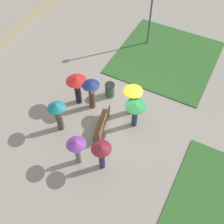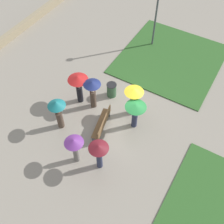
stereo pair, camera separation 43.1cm
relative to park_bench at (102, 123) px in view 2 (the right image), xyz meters
The scene contains 12 objects.
ground_plane 1.53m from the park_bench, 161.23° to the left, with size 90.00×90.00×0.00m, color gray.
lawn_patch_near 7.04m from the park_bench, behind, with size 6.56×6.21×0.06m.
park_bench is the anchor object (origin of this frame).
lamp_post 8.13m from the park_bench, behind, with size 0.32×0.32×4.30m.
trash_bin 2.44m from the park_bench, 160.74° to the right, with size 0.58×0.58×0.88m.
crowd_person_maroon 2.37m from the park_bench, 28.10° to the left, with size 0.93×0.93×1.84m.
crowd_person_teal 2.41m from the park_bench, 63.91° to the right, with size 0.91×0.91×1.99m.
crowd_person_yellow 2.17m from the park_bench, 154.04° to the left, with size 1.02×1.02×1.97m.
crowd_person_navy 1.87m from the park_bench, 130.67° to the right, with size 0.94×0.94×1.93m.
crowd_person_purple 2.39m from the park_bench, ahead, with size 0.91×0.91×1.79m.
crowd_person_red 2.56m from the park_bench, 115.94° to the right, with size 1.12×1.12×1.92m.
crowd_person_green 1.89m from the park_bench, 127.50° to the left, with size 1.10×1.10×1.74m.
Camera 2 is at (8.56, 4.34, 12.34)m, focal length 45.00 mm.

